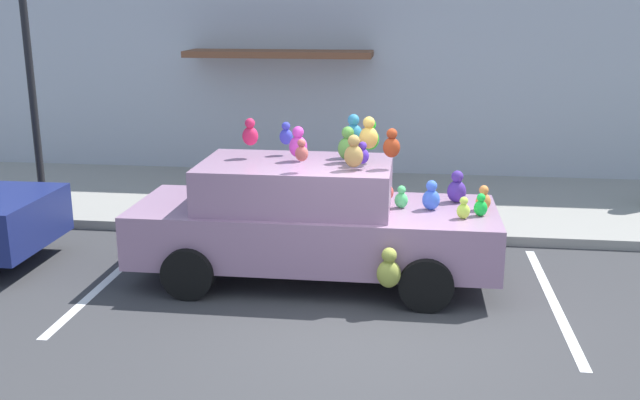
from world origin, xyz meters
TOP-DOWN VIEW (x-y plane):
  - ground_plane at (0.00, 0.00)m, footprint 60.00×60.00m
  - sidewalk at (0.00, 5.00)m, footprint 24.00×4.00m
  - storefront_building at (-0.02, 7.14)m, footprint 24.00×1.25m
  - parking_stripe_front at (2.12, 1.00)m, footprint 0.12×3.60m
  - parking_stripe_rear at (-3.49, 1.00)m, footprint 0.12×3.60m
  - plush_covered_car at (-0.88, 1.35)m, footprint 4.60×2.02m
  - teddy_bear_on_sidewalk at (-0.61, 3.48)m, footprint 0.37×0.30m
  - street_lamp_post at (-5.68, 3.50)m, footprint 0.28×0.28m

SIDE VIEW (x-z plane):
  - ground_plane at x=0.00m, z-range 0.00..0.00m
  - parking_stripe_front at x=2.12m, z-range 0.00..0.01m
  - parking_stripe_rear at x=-3.49m, z-range 0.00..0.01m
  - sidewalk at x=0.00m, z-range 0.00..0.15m
  - teddy_bear_on_sidewalk at x=-0.61m, z-range 0.12..0.82m
  - plush_covered_car at x=-0.88m, z-range -0.26..1.88m
  - street_lamp_post at x=-5.68m, z-range 0.60..4.78m
  - storefront_building at x=-0.02m, z-range -0.01..6.39m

